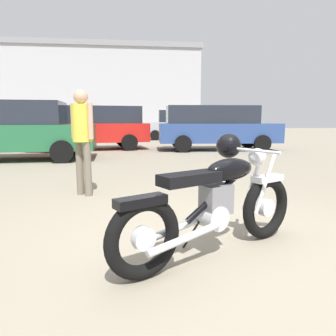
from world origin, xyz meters
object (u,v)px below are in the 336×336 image
vintage_motorcycle (217,200)px  dark_sedan_left (92,126)px  blue_hatchback_right (175,125)px  pale_sedan_back (215,126)px  white_estate_far (9,129)px  bystander (82,132)px

vintage_motorcycle → dark_sedan_left: size_ratio=0.39×
vintage_motorcycle → blue_hatchback_right: 16.58m
pale_sedan_back → white_estate_far: same height
pale_sedan_back → white_estate_far: bearing=-157.3°
bystander → pale_sedan_back: bearing=-171.0°
bystander → white_estate_far: 5.48m
bystander → dark_sedan_left: 7.91m
vintage_motorcycle → pale_sedan_back: (2.86, 9.40, 0.45)m
bystander → white_estate_far: size_ratio=0.35×
bystander → pale_sedan_back: 8.20m
vintage_motorcycle → blue_hatchback_right: blue_hatchback_right is taller
dark_sedan_left → pale_sedan_back: size_ratio=1.01×
pale_sedan_back → white_estate_far: size_ratio=1.02×
vintage_motorcycle → dark_sedan_left: 10.51m
dark_sedan_left → blue_hatchback_right: size_ratio=1.22×
white_estate_far → blue_hatchback_right: size_ratio=1.18×
pale_sedan_back → white_estate_far: (-7.00, -2.21, 0.00)m
blue_hatchback_right → vintage_motorcycle: bearing=86.3°
vintage_motorcycle → blue_hatchback_right: size_ratio=0.47×
dark_sedan_left → vintage_motorcycle: bearing=93.2°
vintage_motorcycle → blue_hatchback_right: (2.45, 16.40, 0.43)m
vintage_motorcycle → white_estate_far: 8.30m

